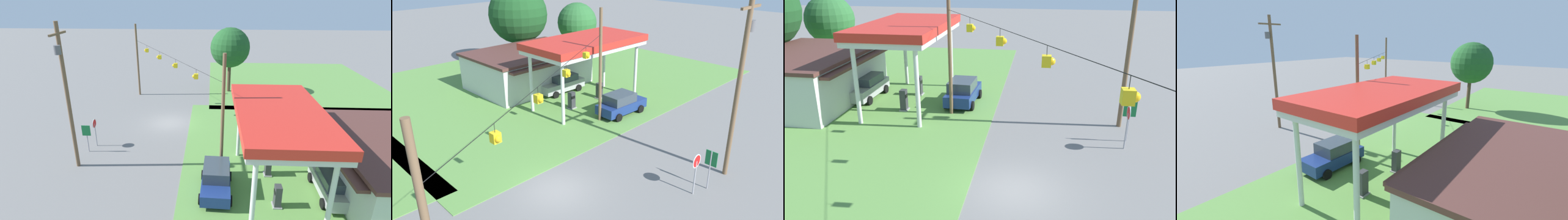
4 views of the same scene
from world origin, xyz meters
TOP-DOWN VIEW (x-y plane):
  - ground_plane at (0.00, 0.00)m, footprint 160.00×160.00m
  - grass_verge_opposite_corner at (-16.00, 16.00)m, footprint 24.00×24.00m
  - gas_station_canopy at (10.73, 8.40)m, footprint 10.33×5.32m
  - gas_station_store at (10.25, 16.08)m, footprint 10.98×8.41m
  - fuel_pump_near at (8.98, 8.39)m, footprint 0.71×0.56m
  - fuel_pump_far at (12.47, 8.39)m, footprint 0.71×0.56m
  - car_at_pumps_front at (11.04, 4.62)m, footprint 4.43×2.24m
  - car_at_pumps_rear at (11.17, 12.18)m, footprint 4.63×2.21m
  - stop_sign_roadside at (5.17, -5.63)m, footprint 0.80×0.08m
  - route_sign at (6.24, -5.94)m, footprint 0.10×0.70m
  - utility_pole_main at (8.47, -5.92)m, footprint 2.20×0.44m
  - signal_span_gantry at (0.00, -0.01)m, footprint 18.01×10.24m
  - tree_west_verge at (-10.85, 6.52)m, footprint 5.02×5.02m

SIDE VIEW (x-z plane):
  - ground_plane at x=0.00m, z-range 0.00..0.00m
  - grass_verge_opposite_corner at x=-16.00m, z-range 0.00..0.04m
  - fuel_pump_near at x=8.98m, z-range -0.04..1.47m
  - fuel_pump_far at x=12.47m, z-range -0.04..1.47m
  - car_at_pumps_rear at x=11.17m, z-range 0.04..1.78m
  - car_at_pumps_front at x=11.04m, z-range 0.02..1.88m
  - route_sign at x=6.24m, z-range 0.51..2.91m
  - stop_sign_roadside at x=5.17m, z-range 0.56..3.06m
  - gas_station_store at x=10.25m, z-range 0.01..3.62m
  - signal_span_gantry at x=0.00m, z-range 0.40..9.29m
  - gas_station_canopy at x=10.73m, z-range 2.40..8.27m
  - tree_west_verge at x=-10.85m, z-range 1.63..9.96m
  - utility_pole_main at x=8.47m, z-range 0.61..11.37m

